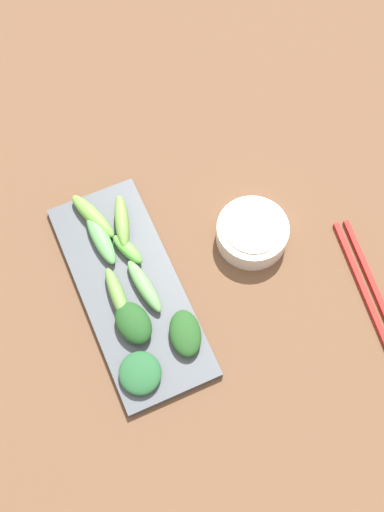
% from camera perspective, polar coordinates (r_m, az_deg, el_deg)
% --- Properties ---
extents(tabletop, '(2.10, 2.10, 0.02)m').
position_cam_1_polar(tabletop, '(0.97, -0.61, -1.94)').
color(tabletop, brown).
rests_on(tabletop, ground).
extents(sauce_bowl, '(0.11, 0.11, 0.04)m').
position_cam_1_polar(sauce_bowl, '(0.97, 5.34, 2.09)').
color(sauce_bowl, silver).
rests_on(sauce_bowl, tabletop).
extents(serving_plate, '(0.14, 0.34, 0.01)m').
position_cam_1_polar(serving_plate, '(0.95, -5.46, -2.94)').
color(serving_plate, '#494E54').
rests_on(serving_plate, tabletop).
extents(broccoli_stalk_0, '(0.03, 0.10, 0.02)m').
position_cam_1_polar(broccoli_stalk_0, '(0.97, -8.06, 1.56)').
color(broccoli_stalk_0, '#5FAF5B').
rests_on(broccoli_stalk_0, serving_plate).
extents(broccoli_leafy_1, '(0.06, 0.08, 0.02)m').
position_cam_1_polar(broccoli_leafy_1, '(0.91, -0.60, -6.85)').
color(broccoli_leafy_1, '#224F1F').
rests_on(broccoli_leafy_1, serving_plate).
extents(broccoli_stalk_2, '(0.05, 0.09, 0.03)m').
position_cam_1_polar(broccoli_stalk_2, '(0.98, -6.20, 3.00)').
color(broccoli_stalk_2, '#72A848').
rests_on(broccoli_stalk_2, serving_plate).
extents(broccoli_leafy_3, '(0.06, 0.07, 0.03)m').
position_cam_1_polar(broccoli_leafy_3, '(0.92, -5.20, -5.92)').
color(broccoli_leafy_3, '#1F4D1E').
rests_on(broccoli_leafy_3, serving_plate).
extents(broccoli_stalk_4, '(0.04, 0.06, 0.02)m').
position_cam_1_polar(broccoli_stalk_4, '(0.96, -5.70, 0.59)').
color(broccoli_stalk_4, '#65BB45').
rests_on(broccoli_stalk_4, serving_plate).
extents(broccoli_stalk_5, '(0.05, 0.10, 0.02)m').
position_cam_1_polar(broccoli_stalk_5, '(0.99, -8.76, 3.50)').
color(broccoli_stalk_5, '#6DB442').
rests_on(broccoli_stalk_5, serving_plate).
extents(broccoli_stalk_6, '(0.02, 0.10, 0.02)m').
position_cam_1_polar(broccoli_stalk_6, '(0.93, -6.60, -3.46)').
color(broccoli_stalk_6, '#699F45').
rests_on(broccoli_stalk_6, serving_plate).
extents(broccoli_stalk_7, '(0.03, 0.09, 0.02)m').
position_cam_1_polar(broccoli_stalk_7, '(0.94, -4.15, -2.87)').
color(broccoli_stalk_7, '#65A25A').
rests_on(broccoli_stalk_7, serving_plate).
extents(broccoli_leafy_8, '(0.07, 0.07, 0.02)m').
position_cam_1_polar(broccoli_leafy_8, '(0.90, -4.61, -10.27)').
color(broccoli_leafy_8, '#245A30').
rests_on(broccoli_leafy_8, serving_plate).
extents(chopsticks, '(0.06, 0.23, 0.01)m').
position_cam_1_polar(chopsticks, '(0.99, 15.37, -2.89)').
color(chopsticks, '#B41E18').
rests_on(chopsticks, tabletop).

